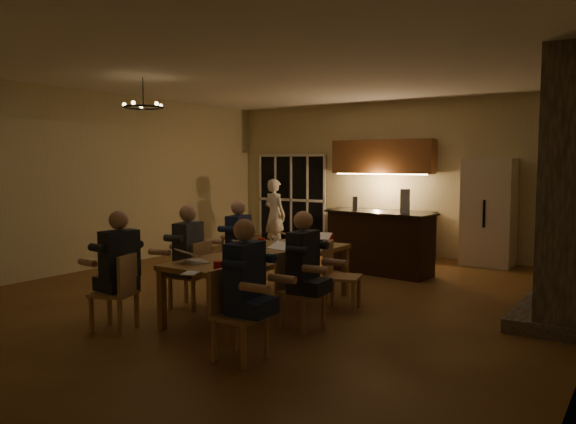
{
  "coord_description": "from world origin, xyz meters",
  "views": [
    {
      "loc": [
        4.51,
        -6.61,
        1.92
      ],
      "look_at": [
        -0.05,
        0.3,
        1.19
      ],
      "focal_mm": 35.0,
      "sensor_mm": 36.0,
      "label": 1
    }
  ],
  "objects_px": {
    "chair_left_mid": "(189,274)",
    "laptop_b": "(232,256)",
    "redcup_mid": "(262,242)",
    "chair_right_far": "(343,276)",
    "laptop_a": "(196,253)",
    "can_silver": "(231,256)",
    "mug_back": "(276,240)",
    "can_cola": "(310,236)",
    "person_left_near": "(120,270)",
    "person_right_mid": "(303,271)",
    "redcup_far": "(331,238)",
    "refrigerator": "(489,212)",
    "plate_near": "(263,262)",
    "chair_right_mid": "(302,291)",
    "laptop_d": "(275,248)",
    "person_left_mid": "(188,258)",
    "laptop_f": "(318,237)",
    "mug_mid": "(291,244)",
    "plate_far": "(319,249)",
    "can_right": "(300,248)",
    "person_left_far": "(239,246)",
    "chair_left_far": "(240,264)",
    "laptop_c": "(250,242)",
    "chandelier": "(143,107)",
    "mug_front": "(243,254)",
    "bar_blender": "(405,201)",
    "plate_left": "(195,261)",
    "bar_island": "(380,242)",
    "chair_right_near": "(240,315)",
    "person_right_near": "(245,289)",
    "redcup_near": "(218,267)",
    "chair_left_near": "(114,292)",
    "bar_bottle": "(355,203)",
    "standing_person": "(275,215)",
    "dining_table": "(264,282)"
  },
  "relations": [
    {
      "from": "chair_right_mid",
      "to": "laptop_d",
      "type": "relative_size",
      "value": 2.78
    },
    {
      "from": "dining_table",
      "to": "bar_island",
      "type": "distance_m",
      "value": 3.13
    },
    {
      "from": "person_right_mid",
      "to": "redcup_far",
      "type": "distance_m",
      "value": 2.05
    },
    {
      "from": "person_right_near",
      "to": "mug_mid",
      "type": "relative_size",
      "value": 13.8
    },
    {
      "from": "can_cola",
      "to": "can_right",
      "type": "distance_m",
      "value": 1.29
    },
    {
      "from": "mug_mid",
      "to": "plate_far",
      "type": "bearing_deg",
      "value": 15.06
    },
    {
      "from": "redcup_mid",
      "to": "bar_blender",
      "type": "relative_size",
      "value": 0.3
    },
    {
      "from": "can_silver",
      "to": "plate_left",
      "type": "relative_size",
      "value": 0.5
    },
    {
      "from": "person_left_mid",
      "to": "mug_mid",
      "type": "relative_size",
      "value": 13.8
    },
    {
      "from": "laptop_a",
      "to": "redcup_mid",
      "type": "bearing_deg",
      "value": -60.49
    },
    {
      "from": "chair_right_mid",
      "to": "person_left_mid",
      "type": "relative_size",
      "value": 0.64
    },
    {
      "from": "chair_right_near",
      "to": "laptop_d",
      "type": "height_order",
      "value": "laptop_d"
    },
    {
      "from": "laptop_a",
      "to": "plate_far",
      "type": "bearing_deg",
      "value": -87.42
    },
    {
      "from": "redcup_far",
      "to": "laptop_f",
      "type": "bearing_deg",
      "value": -85.9
    },
    {
      "from": "chair_left_mid",
      "to": "person_right_mid",
      "type": "distance_m",
      "value": 1.83
    },
    {
      "from": "chandelier",
      "to": "mug_front",
      "type": "xyz_separation_m",
      "value": [
        2.26,
        -0.51,
        -1.95
      ]
    },
    {
      "from": "can_silver",
      "to": "standing_person",
      "type": "bearing_deg",
      "value": 119.39
    },
    {
      "from": "can_silver",
      "to": "mug_back",
      "type": "bearing_deg",
      "value": 104.34
    },
    {
      "from": "redcup_mid",
      "to": "chair_right_far",
      "type": "bearing_deg",
      "value": 5.44
    },
    {
      "from": "bar_island",
      "to": "bar_bottle",
      "type": "relative_size",
      "value": 7.94
    },
    {
      "from": "laptop_b",
      "to": "can_right",
      "type": "bearing_deg",
      "value": 85.57
    },
    {
      "from": "person_left_mid",
      "to": "can_right",
      "type": "bearing_deg",
      "value": 112.71
    },
    {
      "from": "person_right_near",
      "to": "person_left_mid",
      "type": "height_order",
      "value": "same"
    },
    {
      "from": "person_right_near",
      "to": "redcup_near",
      "type": "relative_size",
      "value": 11.5
    },
    {
      "from": "person_left_mid",
      "to": "laptop_c",
      "type": "height_order",
      "value": "person_left_mid"
    },
    {
      "from": "chair_left_near",
      "to": "redcup_far",
      "type": "bearing_deg",
      "value": 141.63
    },
    {
      "from": "standing_person",
      "to": "laptop_c",
      "type": "bearing_deg",
      "value": 133.38
    },
    {
      "from": "refrigerator",
      "to": "plate_near",
      "type": "relative_size",
      "value": 7.36
    },
    {
      "from": "chair_left_near",
      "to": "person_left_mid",
      "type": "xyz_separation_m",
      "value": [
        0.08,
        1.14,
        0.24
      ]
    },
    {
      "from": "chair_left_far",
      "to": "plate_far",
      "type": "height_order",
      "value": "chair_left_far"
    },
    {
      "from": "plate_far",
      "to": "laptop_a",
      "type": "bearing_deg",
      "value": -113.17
    },
    {
      "from": "can_cola",
      "to": "person_left_near",
      "type": "bearing_deg",
      "value": -102.81
    },
    {
      "from": "person_left_near",
      "to": "mug_back",
      "type": "relative_size",
      "value": 13.8
    },
    {
      "from": "chair_left_mid",
      "to": "bar_bottle",
      "type": "distance_m",
      "value": 3.73
    },
    {
      "from": "refrigerator",
      "to": "mug_mid",
      "type": "relative_size",
      "value": 20.0
    },
    {
      "from": "person_left_mid",
      "to": "laptop_d",
      "type": "height_order",
      "value": "person_left_mid"
    },
    {
      "from": "laptop_f",
      "to": "redcup_far",
      "type": "xyz_separation_m",
      "value": [
        -0.03,
        0.43,
        -0.05
      ]
    },
    {
      "from": "laptop_a",
      "to": "bar_island",
      "type": "bearing_deg",
      "value": -71.4
    },
    {
      "from": "dining_table",
      "to": "can_right",
      "type": "height_order",
      "value": "can_right"
    },
    {
      "from": "chair_right_far",
      "to": "can_silver",
      "type": "height_order",
      "value": "chair_right_far"
    },
    {
      "from": "dining_table",
      "to": "redcup_near",
      "type": "xyz_separation_m",
      "value": [
        0.33,
        -1.29,
        0.44
      ]
    },
    {
      "from": "laptop_c",
      "to": "bar_blender",
      "type": "xyz_separation_m",
      "value": [
        1.02,
        2.91,
        0.42
      ]
    },
    {
      "from": "person_right_near",
      "to": "person_left_far",
      "type": "height_order",
      "value": "same"
    },
    {
      "from": "chair_left_mid",
      "to": "laptop_b",
      "type": "relative_size",
      "value": 2.78
    },
    {
      "from": "laptop_a",
      "to": "redcup_near",
      "type": "distance_m",
      "value": 0.69
    },
    {
      "from": "chair_right_near",
      "to": "chair_right_far",
      "type": "height_order",
      "value": "same"
    },
    {
      "from": "person_left_far",
      "to": "chair_left_far",
      "type": "bearing_deg",
      "value": 39.39
    },
    {
      "from": "mug_mid",
      "to": "redcup_near",
      "type": "height_order",
      "value": "redcup_near"
    },
    {
      "from": "chair_left_far",
      "to": "plate_left",
      "type": "height_order",
      "value": "chair_left_far"
    },
    {
      "from": "chair_right_far",
      "to": "person_left_mid",
      "type": "relative_size",
      "value": 0.64
    }
  ]
}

